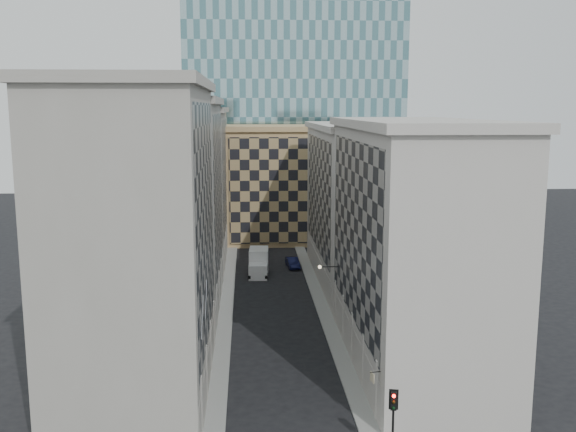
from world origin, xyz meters
name	(u,v)px	position (x,y,z in m)	size (l,w,h in m)	color
sidewalk_west	(226,310)	(-5.25, 30.00, 0.07)	(1.50, 100.00, 0.15)	gray
sidewalk_east	(323,308)	(5.25, 30.00, 0.07)	(1.50, 100.00, 0.15)	gray
bldg_left_a	(141,240)	(-10.88, 11.00, 11.82)	(10.80, 22.80, 23.70)	gray
bldg_left_b	(174,203)	(-10.88, 33.00, 11.32)	(10.80, 22.80, 22.70)	gray
bldg_left_c	(191,184)	(-10.88, 55.00, 10.83)	(10.80, 22.80, 21.70)	gray
bldg_right_a	(411,244)	(10.88, 15.00, 10.32)	(10.80, 26.80, 20.70)	#BCB5AD
bldg_right_b	(357,203)	(10.89, 42.00, 9.85)	(10.80, 28.80, 19.70)	#BCB5AD
tan_block	(277,183)	(2.00, 67.90, 9.44)	(16.80, 14.80, 18.80)	tan
church_tower	(262,78)	(0.00, 82.00, 26.95)	(7.20, 7.20, 51.50)	#2F2B25
flagpoles_left	(204,308)	(-5.90, 6.00, 8.00)	(0.10, 6.33, 2.33)	gray
bracket_lamp	(322,267)	(4.38, 24.00, 6.20)	(1.98, 0.36, 0.36)	black
traffic_light	(393,411)	(5.90, -0.90, 3.44)	(0.57, 0.53, 4.59)	black
box_truck	(259,264)	(-1.44, 45.02, 1.44)	(2.77, 6.15, 3.31)	white
dark_car	(293,262)	(3.27, 48.43, 0.70)	(1.48, 4.25, 1.40)	#0E1236
shop_sign	(373,377)	(5.42, 3.21, 3.84)	(0.74, 0.65, 0.73)	black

